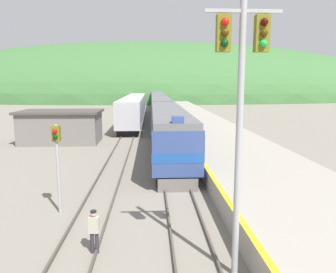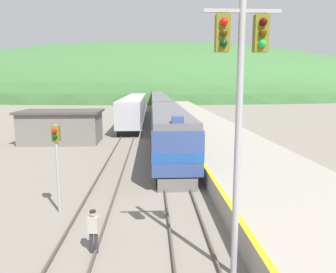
# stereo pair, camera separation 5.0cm
# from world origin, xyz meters

# --- Properties ---
(track_main) EXTENTS (1.52, 180.00, 0.16)m
(track_main) POSITION_xyz_m (0.00, 70.00, 0.08)
(track_main) COLOR #4C443D
(track_main) RESTS_ON ground
(track_siding) EXTENTS (1.52, 180.00, 0.16)m
(track_siding) POSITION_xyz_m (-4.17, 70.00, 0.08)
(track_siding) COLOR #4C443D
(track_siding) RESTS_ON ground
(platform) EXTENTS (7.20, 140.00, 1.09)m
(platform) POSITION_xyz_m (5.27, 50.00, 0.54)
(platform) COLOR #9E9689
(platform) RESTS_ON ground
(distant_hills) EXTENTS (222.07, 99.93, 45.86)m
(distant_hills) POSITION_xyz_m (0.00, 139.14, 0.00)
(distant_hills) COLOR #3D6B38
(distant_hills) RESTS_ON ground
(station_shed) EXTENTS (8.09, 5.02, 3.32)m
(station_shed) POSITION_xyz_m (-10.64, 30.64, 1.68)
(station_shed) COLOR slate
(station_shed) RESTS_ON ground
(express_train_lead_car) EXTENTS (2.94, 21.88, 4.22)m
(express_train_lead_car) POSITION_xyz_m (0.00, 25.19, 2.11)
(express_train_lead_car) COLOR black
(express_train_lead_car) RESTS_ON ground
(carriage_second) EXTENTS (2.93, 20.38, 3.86)m
(carriage_second) POSITION_xyz_m (0.00, 47.43, 2.10)
(carriage_second) COLOR black
(carriage_second) RESTS_ON ground
(carriage_third) EXTENTS (2.93, 20.38, 3.86)m
(carriage_third) POSITION_xyz_m (0.00, 68.69, 2.10)
(carriage_third) COLOR black
(carriage_third) RESTS_ON ground
(carriage_fourth) EXTENTS (2.93, 20.38, 3.86)m
(carriage_fourth) POSITION_xyz_m (0.00, 89.96, 2.10)
(carriage_fourth) COLOR black
(carriage_fourth) RESTS_ON ground
(siding_train) EXTENTS (2.90, 33.79, 3.98)m
(siding_train) POSITION_xyz_m (-4.17, 50.01, 2.05)
(siding_train) COLOR black
(siding_train) RESTS_ON ground
(signal_mast_main) EXTENTS (2.20, 0.42, 8.90)m
(signal_mast_main) POSITION_xyz_m (1.14, 6.50, 5.85)
(signal_mast_main) COLOR #9E9EA3
(signal_mast_main) RESTS_ON ground
(signal_post_siding) EXTENTS (0.36, 0.42, 4.18)m
(signal_post_siding) POSITION_xyz_m (-5.77, 11.88, 2.98)
(signal_post_siding) COLOR #9E9EA3
(signal_post_siding) RESTS_ON ground
(track_worker) EXTENTS (0.38, 0.26, 1.59)m
(track_worker) POSITION_xyz_m (-3.52, 8.08, 0.89)
(track_worker) COLOR #2D2D33
(track_worker) RESTS_ON ground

